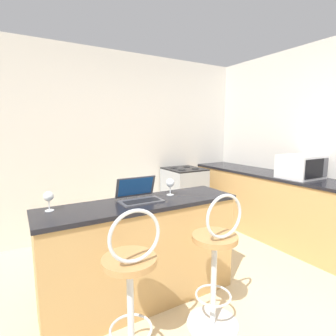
{
  "coord_description": "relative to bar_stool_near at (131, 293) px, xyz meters",
  "views": [
    {
      "loc": [
        -1.34,
        -1.22,
        1.51
      ],
      "look_at": [
        0.39,
        1.71,
        1.0
      ],
      "focal_mm": 28.0,
      "sensor_mm": 36.0,
      "label": 1
    }
  ],
  "objects": [
    {
      "name": "ground_plane",
      "position": [
        0.78,
        -0.17,
        -0.51
      ],
      "size": [
        20.0,
        20.0,
        0.0
      ],
      "primitive_type": "plane",
      "color": "beige"
    },
    {
      "name": "wall_back",
      "position": [
        0.78,
        2.3,
        0.79
      ],
      "size": [
        12.0,
        0.06,
        2.6
      ],
      "color": "silver",
      "rests_on": "ground_plane"
    },
    {
      "name": "breakfast_bar",
      "position": [
        0.34,
        0.56,
        -0.06
      ],
      "size": [
        1.69,
        0.48,
        0.9
      ],
      "color": "tan",
      "rests_on": "ground_plane"
    },
    {
      "name": "counter_right",
      "position": [
        2.52,
        0.8,
        -0.06
      ],
      "size": [
        0.61,
        2.97,
        0.9
      ],
      "color": "tan",
      "rests_on": "ground_plane"
    },
    {
      "name": "bar_stool_near",
      "position": [
        0.0,
        0.0,
        0.0
      ],
      "size": [
        0.4,
        0.4,
        1.07
      ],
      "color": "silver",
      "rests_on": "ground_plane"
    },
    {
      "name": "bar_stool_far",
      "position": [
        0.68,
        0.0,
        0.0
      ],
      "size": [
        0.4,
        0.4,
        1.07
      ],
      "color": "silver",
      "rests_on": "ground_plane"
    },
    {
      "name": "laptop",
      "position": [
        0.33,
        0.61,
        0.44
      ],
      "size": [
        0.36,
        0.25,
        0.2
      ],
      "color": "#47474C",
      "rests_on": "breakfast_bar"
    },
    {
      "name": "microwave",
      "position": [
        2.52,
        0.55,
        0.54
      ],
      "size": [
        0.51,
        0.4,
        0.29
      ],
      "color": "silver",
      "rests_on": "counter_right"
    },
    {
      "name": "stove_range",
      "position": [
        1.71,
        1.96,
        -0.06
      ],
      "size": [
        0.54,
        0.6,
        0.91
      ],
      "color": "#9EA3A8",
      "rests_on": "ground_plane"
    },
    {
      "name": "wine_glass_short",
      "position": [
        -0.36,
        0.69,
        0.5
      ],
      "size": [
        0.07,
        0.07,
        0.15
      ],
      "color": "silver",
      "rests_on": "breakfast_bar"
    },
    {
      "name": "wine_glass_tall",
      "position": [
        0.66,
        0.64,
        0.5
      ],
      "size": [
        0.08,
        0.08,
        0.16
      ],
      "color": "silver",
      "rests_on": "breakfast_bar"
    }
  ]
}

